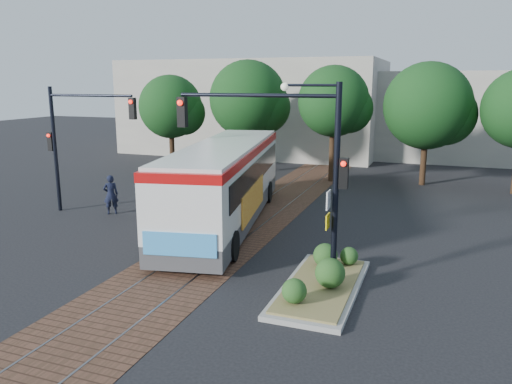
{
  "coord_description": "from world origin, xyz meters",
  "views": [
    {
      "loc": [
        7.87,
        -15.01,
        6.21
      ],
      "look_at": [
        0.64,
        4.51,
        1.6
      ],
      "focal_mm": 35.0,
      "sensor_mm": 36.0,
      "label": 1
    }
  ],
  "objects_px": {
    "signal_pole_main": "(296,152)",
    "signal_pole_left": "(73,133)",
    "officer": "(111,195)",
    "city_bus": "(226,179)",
    "parked_car": "(216,188)",
    "traffic_island": "(323,279)"
  },
  "relations": [
    {
      "from": "signal_pole_main",
      "to": "parked_car",
      "type": "xyz_separation_m",
      "value": [
        -7.15,
        9.7,
        -3.53
      ]
    },
    {
      "from": "city_bus",
      "to": "signal_pole_left",
      "type": "relative_size",
      "value": 2.26
    },
    {
      "from": "officer",
      "to": "parked_car",
      "type": "bearing_deg",
      "value": -164.42
    },
    {
      "from": "signal_pole_main",
      "to": "parked_car",
      "type": "relative_size",
      "value": 1.38
    },
    {
      "from": "officer",
      "to": "traffic_island",
      "type": "bearing_deg",
      "value": 117.99
    },
    {
      "from": "signal_pole_left",
      "to": "officer",
      "type": "bearing_deg",
      "value": 11.36
    },
    {
      "from": "signal_pole_main",
      "to": "signal_pole_left",
      "type": "bearing_deg",
      "value": 158.55
    },
    {
      "from": "city_bus",
      "to": "traffic_island",
      "type": "height_order",
      "value": "city_bus"
    },
    {
      "from": "signal_pole_main",
      "to": "signal_pole_left",
      "type": "height_order",
      "value": "signal_pole_main"
    },
    {
      "from": "city_bus",
      "to": "signal_pole_left",
      "type": "distance_m",
      "value": 7.73
    },
    {
      "from": "officer",
      "to": "parked_car",
      "type": "xyz_separation_m",
      "value": [
        3.41,
        4.56,
        -0.32
      ]
    },
    {
      "from": "traffic_island",
      "to": "city_bus",
      "type": "bearing_deg",
      "value": 134.89
    },
    {
      "from": "traffic_island",
      "to": "signal_pole_main",
      "type": "bearing_deg",
      "value": 174.64
    },
    {
      "from": "city_bus",
      "to": "signal_pole_main",
      "type": "distance_m",
      "value": 7.73
    },
    {
      "from": "traffic_island",
      "to": "signal_pole_main",
      "type": "xyz_separation_m",
      "value": [
        -0.96,
        0.09,
        3.83
      ]
    },
    {
      "from": "signal_pole_left",
      "to": "parked_car",
      "type": "relative_size",
      "value": 1.38
    },
    {
      "from": "city_bus",
      "to": "parked_car",
      "type": "bearing_deg",
      "value": 109.48
    },
    {
      "from": "city_bus",
      "to": "parked_car",
      "type": "relative_size",
      "value": 3.13
    },
    {
      "from": "signal_pole_main",
      "to": "officer",
      "type": "relative_size",
      "value": 3.17
    },
    {
      "from": "signal_pole_left",
      "to": "city_bus",
      "type": "bearing_deg",
      "value": 6.67
    },
    {
      "from": "city_bus",
      "to": "parked_car",
      "type": "xyz_separation_m",
      "value": [
        -2.36,
        4.02,
        -1.36
      ]
    },
    {
      "from": "city_bus",
      "to": "traffic_island",
      "type": "relative_size",
      "value": 2.61
    }
  ]
}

